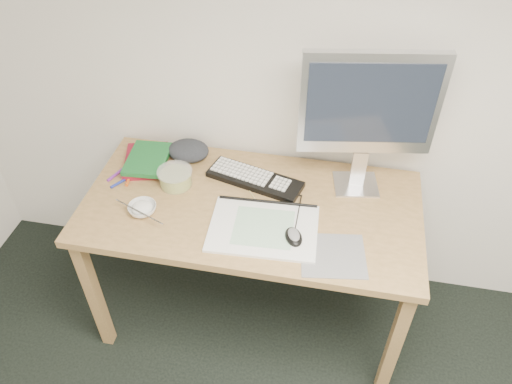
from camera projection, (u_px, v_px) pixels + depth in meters
desk at (251, 218)px, 2.12m from camera, size 1.40×0.70×0.75m
mousepad at (333, 255)px, 1.86m from camera, size 0.27×0.25×0.00m
sketchpad at (263, 228)px, 1.96m from camera, size 0.44×0.32×0.01m
keyboard at (255, 179)px, 2.17m from camera, size 0.44×0.24×0.02m
monitor at (369, 108)px, 1.90m from camera, size 0.53×0.19×0.62m
mouse at (294, 235)px, 1.90m from camera, size 0.10×0.12×0.03m
rice_bowl at (142, 209)px, 2.02m from camera, size 0.14×0.14×0.04m
chopsticks at (139, 212)px, 1.98m from camera, size 0.23×0.11×0.02m
fruit_tub at (175, 178)px, 2.14m from camera, size 0.16×0.16×0.07m
book_red at (146, 161)px, 2.27m from camera, size 0.24×0.29×0.02m
book_green at (148, 159)px, 2.24m from camera, size 0.19×0.25×0.02m
cloth_lump at (188, 151)px, 2.29m from camera, size 0.19×0.17×0.07m
pencil_pink at (262, 190)px, 2.13m from camera, size 0.18×0.04×0.01m
pencil_tan at (257, 203)px, 2.07m from camera, size 0.10×0.13×0.01m
pencil_black at (283, 194)px, 2.11m from camera, size 0.16×0.01×0.01m
marker_blue at (123, 181)px, 2.17m from camera, size 0.08×0.11×0.01m
marker_orange at (130, 175)px, 2.20m from camera, size 0.03×0.14×0.01m
marker_purple at (119, 172)px, 2.22m from camera, size 0.06×0.14×0.01m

